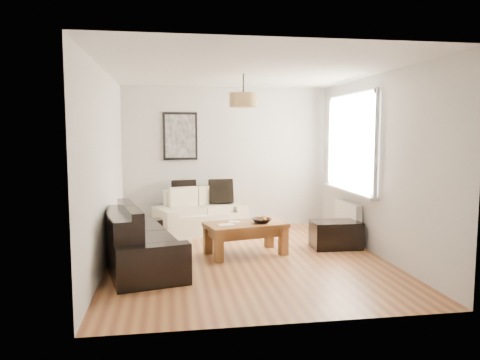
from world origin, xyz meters
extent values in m
plane|color=brown|center=(0.00, 0.00, 0.00)|extent=(4.50, 4.50, 0.00)
cube|color=white|center=(1.82, 0.80, 0.38)|extent=(0.10, 0.90, 0.52)
cylinder|color=tan|center=(0.00, 0.30, 2.23)|extent=(0.40, 0.40, 0.20)
cube|color=black|center=(1.45, 0.36, 0.21)|extent=(0.75, 0.49, 0.42)
cube|color=black|center=(-0.80, 1.96, 0.70)|extent=(0.45, 0.19, 0.43)
cube|color=black|center=(-0.14, 1.96, 0.70)|extent=(0.44, 0.15, 0.44)
imported|color=black|center=(0.25, 0.17, 0.50)|extent=(0.33, 0.33, 0.07)
sphere|color=orange|center=(0.30, 0.22, 0.51)|extent=(0.06, 0.06, 0.06)
sphere|color=#E25813|center=(0.34, 0.28, 0.51)|extent=(0.09, 0.09, 0.07)
sphere|color=orange|center=(0.24, 0.34, 0.51)|extent=(0.09, 0.09, 0.08)
cube|color=silver|center=(-0.27, 0.12, 0.47)|extent=(0.25, 0.20, 0.01)
camera|label=1|loc=(-1.07, -6.22, 1.78)|focal=34.21mm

